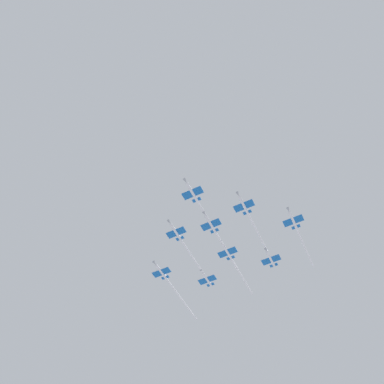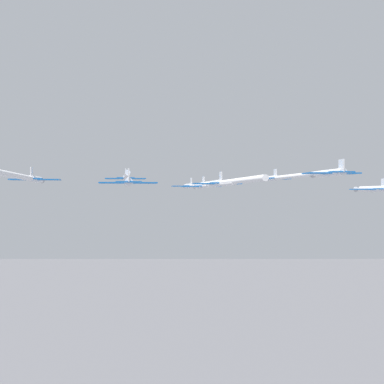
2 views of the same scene
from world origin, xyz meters
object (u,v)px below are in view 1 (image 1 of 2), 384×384
jet_port_trail (233,262)px  jet_tail_end (207,279)px  jet_starboard_outer (298,232)px  jet_port_inner (250,217)px  jet_starboard_trail (270,259)px  jet_port_outer (218,237)px  jet_starboard_inner (184,244)px  jet_lead (202,209)px  jet_center_rear (171,285)px

jet_port_trail → jet_tail_end: jet_tail_end is taller
jet_starboard_outer → jet_tail_end: bearing=-10.0°
jet_port_inner → jet_tail_end: (-38.52, -15.24, -0.02)m
jet_port_inner → jet_starboard_trail: jet_port_inner is taller
jet_starboard_outer → jet_port_inner: bearing=45.7°
jet_tail_end → jet_starboard_outer: bearing=170.0°
jet_port_outer → jet_starboard_outer: size_ratio=1.05×
jet_starboard_inner → jet_starboard_trail: (-4.27, 40.49, -1.80)m
jet_starboard_trail → jet_port_outer: bearing=54.2°
jet_lead → jet_port_outer: bearing=-90.0°
jet_center_rear → jet_port_trail: bearing=-179.1°
jet_starboard_inner → jet_center_rear: bearing=-48.5°
jet_starboard_outer → jet_port_outer: bearing=23.2°
jet_port_outer → jet_center_rear: (-31.16, -19.58, -0.71)m
jet_starboard_outer → jet_port_trail: size_ratio=0.99×
jet_lead → jet_starboard_outer: 44.56m
jet_port_trail → jet_tail_end: size_ratio=2.85×
jet_port_outer → jet_port_trail: (-14.99, 8.84, 0.22)m
jet_port_inner → jet_port_trail: 26.00m
jet_starboard_inner → jet_tail_end: (-20.89, 12.32, -0.13)m
jet_starboard_inner → jet_port_outer: 16.52m
jet_lead → jet_port_trail: bearing=-90.0°
jet_lead → jet_port_outer: size_ratio=1.11×
jet_starboard_inner → jet_port_outer: jet_starboard_inner is taller
jet_port_inner → jet_starboard_outer: size_ratio=0.97×
jet_lead → jet_starboard_outer: jet_starboard_outer is taller
jet_starboard_inner → jet_port_inner: bearing=177.9°
jet_lead → jet_port_inner: bearing=-140.4°
jet_lead → jet_starboard_trail: 42.23m
jet_port_inner → jet_tail_end: size_ratio=2.74×
jet_starboard_inner → jet_port_trail: (-8.04, 23.73, -1.59)m
jet_port_inner → jet_starboard_inner: (-17.63, -27.56, 0.11)m
jet_starboard_inner → jet_starboard_outer: bearing=-162.4°
jet_center_rear → jet_starboard_trail: (19.94, 45.18, 0.73)m
jet_port_trail → jet_port_outer: bearing=90.0°
jet_lead → jet_port_inner: 21.25m
jet_starboard_trail → jet_tail_end: jet_tail_end is taller
jet_center_rear → jet_port_inner: bearing=158.2°
jet_port_inner → jet_starboard_inner: 32.72m
jet_starboard_outer → jet_starboard_inner: bearing=17.6°
jet_port_trail → jet_tail_end: 17.24m
jet_starboard_outer → jet_port_trail: jet_starboard_outer is taller
jet_lead → jet_port_trail: (-28.99, 17.11, -0.15)m
jet_starboard_outer → jet_tail_end: size_ratio=2.82×
jet_starboard_inner → jet_tail_end: 24.25m
jet_starboard_trail → jet_tail_end: 32.74m
jet_center_rear → jet_tail_end: size_ratio=3.35×
jet_port_trail → jet_starboard_trail: (3.77, 16.76, -0.21)m
jet_port_trail → jet_center_rear: bearing=0.9°
jet_port_outer → jet_starboard_outer: jet_starboard_outer is taller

